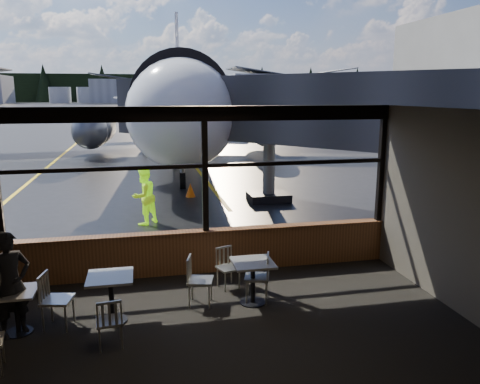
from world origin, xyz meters
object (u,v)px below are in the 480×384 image
object	(u,v)px
jet_bridge	(289,139)
cone_nose	(190,190)
airliner	(178,64)
ground_crew	(144,196)
chair_near_e	(257,278)
cafe_table_left	(17,312)
cafe_table_mid	(111,299)
cafe_table_near	(253,283)
passenger	(11,285)
chair_mid_w	(57,300)
chair_mid_s	(110,321)
chair_near_n	(228,268)
chair_near_w	(200,281)

from	to	relation	value
jet_bridge	cone_nose	distance (m)	4.21
airliner	ground_crew	distance (m)	17.98
chair_near_e	cafe_table_left	bearing A→B (deg)	112.45
cafe_table_mid	ground_crew	size ratio (longest dim) A/B	0.49
cafe_table_near	cone_nose	size ratio (longest dim) A/B	1.57
passenger	chair_mid_w	bearing A→B (deg)	-27.20
chair_near_e	chair_mid_s	world-z (taller)	chair_near_e
jet_bridge	passenger	distance (m)	10.31
ground_crew	airliner	bearing A→B (deg)	-140.97
cafe_table_left	chair_near_n	distance (m)	3.75
passenger	chair_near_w	bearing A→B (deg)	-28.88
cafe_table_mid	passenger	distance (m)	1.54
jet_bridge	chair_near_w	world-z (taller)	jet_bridge
chair_near_w	chair_mid_w	size ratio (longest dim) A/B	0.98
chair_near_e	chair_near_w	bearing A→B (deg)	103.90
chair_near_e	chair_near_n	bearing A→B (deg)	47.55
chair_mid_s	cafe_table_left	bearing A→B (deg)	147.41
airliner	chair_near_e	world-z (taller)	airliner
chair_mid_s	cafe_table_mid	bearing A→B (deg)	84.84
chair_near_w	chair_near_e	bearing A→B (deg)	101.36
cafe_table_mid	cone_nose	size ratio (longest dim) A/B	1.60
ground_crew	cafe_table_near	bearing A→B (deg)	65.07
cafe_table_mid	chair_near_e	xyz separation A→B (m)	(2.56, 0.26, 0.05)
jet_bridge	chair_near_e	distance (m)	7.90
airliner	cafe_table_left	bearing A→B (deg)	-96.65
jet_bridge	ground_crew	world-z (taller)	jet_bridge
chair_mid_w	ground_crew	world-z (taller)	ground_crew
chair_mid_s	chair_mid_w	xyz separation A→B (m)	(-0.86, 0.80, 0.06)
cafe_table_near	cone_nose	bearing A→B (deg)	90.85
chair_mid_w	passenger	size ratio (longest dim) A/B	0.55
chair_mid_s	passenger	world-z (taller)	passenger
airliner	chair_near_n	world-z (taller)	airliner
chair_near_w	ground_crew	distance (m)	5.75
airliner	ground_crew	bearing A→B (deg)	-93.85
cafe_table_mid	passenger	size ratio (longest dim) A/B	0.48
cafe_table_left	chair_near_e	world-z (taller)	chair_near_e
chair_mid_w	jet_bridge	bearing A→B (deg)	151.12
jet_bridge	cafe_table_mid	bearing A→B (deg)	-126.45
chair_near_w	chair_near_n	size ratio (longest dim) A/B	1.13
ground_crew	chair_mid_s	bearing A→B (deg)	42.35
jet_bridge	ground_crew	xyz separation A→B (m)	(-4.83, -1.39, -1.44)
chair_near_w	passenger	bearing A→B (deg)	-66.44
cafe_table_near	jet_bridge	bearing A→B (deg)	67.43
cafe_table_mid	chair_mid_w	distance (m)	0.84
cafe_table_near	chair_mid_w	xyz separation A→B (m)	(-3.30, -0.20, 0.07)
chair_near_w	cafe_table_mid	bearing A→B (deg)	-62.93
chair_mid_w	cone_nose	xyz separation A→B (m)	(3.17, 9.37, -0.21)
airliner	chair_near_w	bearing A→B (deg)	-89.53
cafe_table_mid	passenger	bearing A→B (deg)	-175.16
cone_nose	cafe_table_left	bearing A→B (deg)	-111.79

